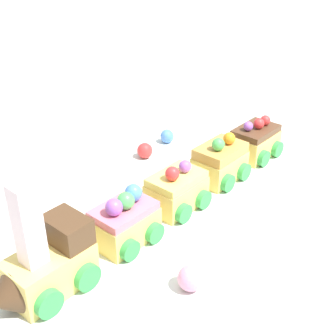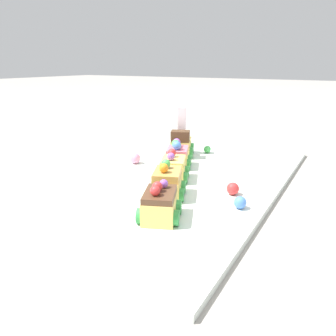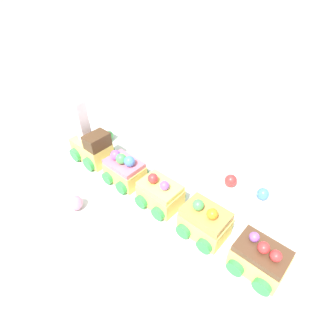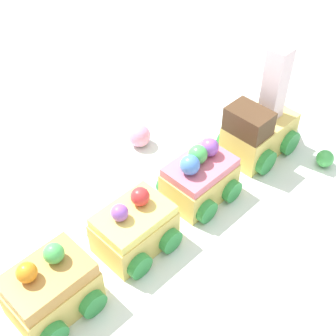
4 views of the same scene
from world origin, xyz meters
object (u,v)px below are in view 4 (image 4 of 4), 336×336
Objects in this scene: cake_car_strawberry at (199,178)px; gumball_green at (325,158)px; cake_car_caramel at (51,289)px; gumball_pink at (139,136)px; cake_train_locomotive at (263,126)px; cake_car_lemon at (134,228)px.

cake_car_strawberry is 0.16m from gumball_green.
cake_car_caramel is at bearing -169.42° from gumball_green.
gumball_pink is at bearing 83.58° from cake_car_strawberry.
cake_car_caramel is at bearing 179.96° from cake_train_locomotive.
cake_car_strawberry is 0.19m from cake_car_caramel.
cake_car_caramel is (-0.09, -0.04, 0.00)m from cake_car_lemon.
cake_car_caramel reaches higher than gumball_pink.
cake_train_locomotive is at bearing -0.04° from cake_car_caramel.
gumball_green is (0.33, 0.06, -0.02)m from cake_car_caramel.
cake_train_locomotive reaches higher than cake_car_lemon.
gumball_pink is (0.06, 0.14, -0.01)m from cake_car_lemon.
cake_car_caramel is 3.18× the size of gumball_pink.
cake_train_locomotive is at bearing -0.05° from cake_car_lemon.
cake_car_lemon is (-0.19, -0.08, -0.01)m from cake_train_locomotive.
cake_train_locomotive is 6.40× the size of gumball_green.
cake_train_locomotive reaches higher than cake_car_caramel.
gumball_green is 0.22m from gumball_pink.
cake_car_caramel reaches higher than cake_car_lemon.
cake_car_caramel is at bearing -179.98° from cake_car_strawberry.
cake_train_locomotive reaches higher than gumball_green.
cake_car_lemon is at bearing -179.94° from cake_car_strawberry.
cake_train_locomotive is 0.11m from cake_car_strawberry.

